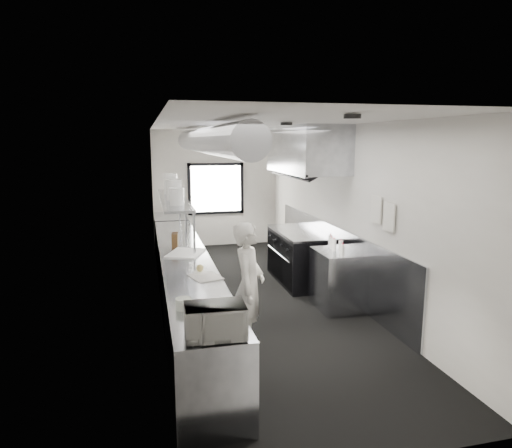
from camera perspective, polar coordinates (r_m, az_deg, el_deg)
floor at (r=7.57m, az=-0.20°, el=-9.28°), size 3.00×8.00×0.01m
ceiling at (r=7.13m, az=-0.22°, el=12.41°), size 3.00×8.00×0.01m
wall_back at (r=11.12m, az=-5.05°, el=4.44°), size 3.00×0.02×2.80m
wall_front at (r=3.56m, az=15.19°, el=-8.87°), size 3.00×0.02×2.80m
wall_left at (r=7.03m, az=-12.18°, el=0.74°), size 0.02×8.00×2.80m
wall_right at (r=7.71m, az=10.71°, el=1.64°), size 0.02×8.00×2.80m
wall_cladding at (r=8.14m, az=9.50°, el=-3.97°), size 0.03×5.50×1.10m
hvac_duct at (r=7.39m, az=-6.32°, el=10.34°), size 0.40×6.40×0.40m
service_window at (r=11.08m, az=-5.02°, el=4.42°), size 1.36×0.05×1.25m
exhaust_hood at (r=8.12m, az=6.26°, el=9.22°), size 0.81×2.20×0.88m
prep_counter at (r=6.79m, az=-8.77°, el=-7.76°), size 0.70×6.00×0.90m
pass_shelf at (r=8.01m, az=-10.23°, el=2.96°), size 0.45×3.00×0.68m
range at (r=8.36m, az=5.62°, el=-4.06°), size 0.88×1.60×0.94m
bottle_station at (r=7.15m, az=10.19°, el=-6.84°), size 0.65×0.80×0.90m
far_work_table at (r=10.36m, az=-10.58°, el=-1.46°), size 0.70×1.20×0.90m
notice_sheet_a at (r=6.60m, az=14.81°, el=1.77°), size 0.02×0.28×0.38m
notice_sheet_b at (r=6.31m, az=16.29°, el=0.84°), size 0.02×0.28×0.38m
line_cook at (r=5.62m, az=-0.91°, el=-7.82°), size 0.59×0.69×1.59m
microwave at (r=3.98m, az=-5.15°, el=-11.98°), size 0.49×0.37×0.29m
deli_tub_a at (r=4.62m, az=-8.62°, el=-10.09°), size 0.16×0.16×0.09m
deli_tub_b at (r=4.65m, az=-9.08°, el=-9.81°), size 0.20×0.20×0.11m
newspaper at (r=5.67m, az=-6.34°, el=-6.57°), size 0.43×0.48×0.01m
small_plate at (r=5.85m, az=-7.02°, el=-6.00°), size 0.23×0.23×0.02m
pastry at (r=5.84m, az=-7.03°, el=-5.48°), size 0.09×0.09×0.09m
cutting_board at (r=6.84m, az=-8.80°, el=-3.60°), size 0.66×0.74×0.02m
knife_block at (r=7.30m, az=-10.10°, el=-1.96°), size 0.12×0.21×0.22m
plate_stack_a at (r=7.13m, az=-9.89°, el=3.41°), size 0.25×0.25×0.26m
plate_stack_b at (r=7.74m, az=-10.22°, el=4.23°), size 0.31×0.31×0.34m
plate_stack_c at (r=8.13m, az=-10.26°, el=4.42°), size 0.24×0.24×0.31m
plate_stack_d at (r=8.66m, az=-10.64°, el=4.98°), size 0.32×0.32×0.37m
squeeze_bottle_a at (r=6.71m, az=10.77°, el=-3.27°), size 0.07×0.07×0.17m
squeeze_bottle_b at (r=6.87m, az=10.55°, el=-2.85°), size 0.08×0.08×0.19m
squeeze_bottle_c at (r=7.00m, az=9.73°, el=-2.58°), size 0.08×0.08×0.19m
squeeze_bottle_d at (r=7.15m, az=9.45°, el=-2.37°), size 0.06×0.06×0.18m
squeeze_bottle_e at (r=7.28m, az=9.29°, el=-2.09°), size 0.07×0.07×0.19m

